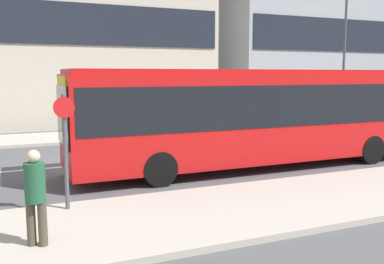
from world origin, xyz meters
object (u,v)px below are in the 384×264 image
bus_stop_sign (65,143)px  street_lamp (345,45)px  city_bus (257,111)px  parked_car_0 (332,120)px  pedestrian_near_stop (35,192)px

bus_stop_sign → street_lamp: (16.65, 10.03, 3.05)m
city_bus → parked_car_0: bearing=30.7°
parked_car_0 → city_bus: bearing=-144.6°
city_bus → pedestrian_near_stop: bearing=-152.4°
city_bus → street_lamp: (10.31, 7.40, 2.81)m
pedestrian_near_stop → street_lamp: bearing=62.4°
parked_car_0 → bus_stop_sign: (-14.67, -8.55, 0.97)m
pedestrian_near_stop → bus_stop_sign: bearing=96.6°
parked_car_0 → pedestrian_near_stop: bearing=-146.0°
parked_car_0 → bus_stop_sign: 17.01m
bus_stop_sign → street_lamp: street_lamp is taller
pedestrian_near_stop → bus_stop_sign: bus_stop_sign is taller
street_lamp → bus_stop_sign: bearing=-148.9°
city_bus → pedestrian_near_stop: 8.40m
city_bus → bus_stop_sign: 6.88m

